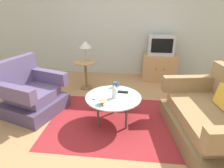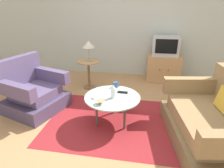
% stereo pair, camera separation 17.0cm
% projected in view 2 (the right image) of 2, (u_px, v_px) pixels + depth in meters
% --- Properties ---
extents(ground_plane, '(16.00, 16.00, 0.00)m').
position_uv_depth(ground_plane, '(109.00, 124.00, 3.14)').
color(ground_plane, '#AD7F51').
extents(back_wall, '(9.00, 0.12, 2.70)m').
position_uv_depth(back_wall, '(127.00, 20.00, 4.75)').
color(back_wall, '#B2BCB2').
rests_on(back_wall, ground).
extents(area_rug, '(2.03, 1.63, 0.00)m').
position_uv_depth(area_rug, '(112.00, 121.00, 3.19)').
color(area_rug, maroon).
rests_on(area_rug, ground).
extents(armchair, '(1.07, 1.11, 0.92)m').
position_uv_depth(armchair, '(33.00, 93.00, 3.45)').
color(armchair, '#4B3E5C').
rests_on(armchair, ground).
extents(couch, '(1.17, 1.67, 0.91)m').
position_uv_depth(couch, '(214.00, 123.00, 2.62)').
color(couch, brown).
rests_on(couch, ground).
extents(coffee_table, '(0.85, 0.85, 0.45)m').
position_uv_depth(coffee_table, '(112.00, 99.00, 3.02)').
color(coffee_table, '#B2C6C1').
rests_on(coffee_table, ground).
extents(side_table, '(0.47, 0.47, 0.61)m').
position_uv_depth(side_table, '(89.00, 69.00, 4.25)').
color(side_table, tan).
rests_on(side_table, ground).
extents(tv_stand, '(0.77, 0.51, 0.62)m').
position_uv_depth(tv_stand, '(163.00, 68.00, 4.71)').
color(tv_stand, tan).
rests_on(tv_stand, ground).
extents(television, '(0.59, 0.39, 0.44)m').
position_uv_depth(television, '(166.00, 46.00, 4.51)').
color(television, '#B7B7BC').
rests_on(television, tv_stand).
extents(table_lamp, '(0.26, 0.26, 0.43)m').
position_uv_depth(table_lamp, '(89.00, 45.00, 4.03)').
color(table_lamp, '#9E937A').
rests_on(table_lamp, side_table).
extents(vase, '(0.07, 0.07, 0.22)m').
position_uv_depth(vase, '(113.00, 92.00, 2.93)').
color(vase, white).
rests_on(vase, coffee_table).
extents(mug, '(0.13, 0.08, 0.09)m').
position_uv_depth(mug, '(116.00, 85.00, 3.32)').
color(mug, '#335184').
rests_on(mug, coffee_table).
extents(bowl, '(0.13, 0.13, 0.06)m').
position_uv_depth(bowl, '(101.00, 102.00, 2.79)').
color(bowl, tan).
rests_on(bowl, coffee_table).
extents(tv_remote_dark, '(0.16, 0.06, 0.02)m').
position_uv_depth(tv_remote_dark, '(123.00, 92.00, 3.13)').
color(tv_remote_dark, black).
rests_on(tv_remote_dark, coffee_table).
extents(tv_remote_silver, '(0.08, 0.15, 0.02)m').
position_uv_depth(tv_remote_silver, '(95.00, 97.00, 2.98)').
color(tv_remote_silver, '#B2B2B7').
rests_on(tv_remote_silver, coffee_table).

